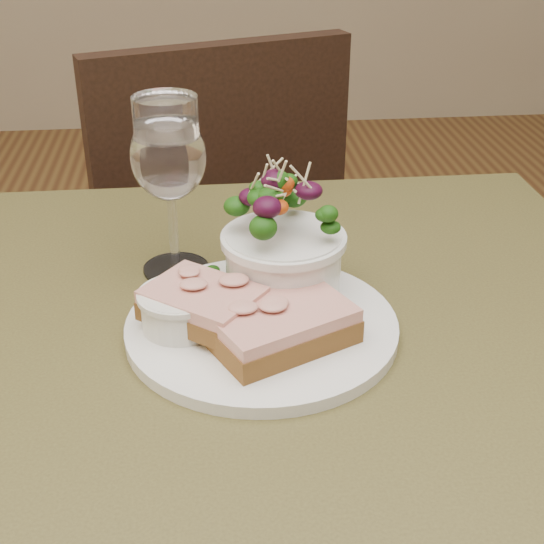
{
  "coord_description": "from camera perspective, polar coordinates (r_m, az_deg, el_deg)",
  "views": [
    {
      "loc": [
        -0.04,
        -0.56,
        1.14
      ],
      "look_at": [
        0.02,
        0.04,
        0.81
      ],
      "focal_mm": 50.0,
      "sensor_mm": 36.0,
      "label": 1
    }
  ],
  "objects": [
    {
      "name": "sandwich_front",
      "position": [
        0.67,
        0.43,
        -3.82
      ],
      "size": [
        0.15,
        0.14,
        0.03
      ],
      "rotation": [
        0.0,
        0.0,
        0.45
      ],
      "color": "#4B2E14",
      "rests_on": "dinner_plate"
    },
    {
      "name": "ramekin",
      "position": [
        0.69,
        -6.94,
        -2.7
      ],
      "size": [
        0.07,
        0.07,
        0.04
      ],
      "color": "silver",
      "rests_on": "dinner_plate"
    },
    {
      "name": "garnish",
      "position": [
        0.76,
        -5.9,
        -0.42
      ],
      "size": [
        0.05,
        0.04,
        0.02
      ],
      "color": "#0F3509",
      "rests_on": "dinner_plate"
    },
    {
      "name": "cafe_table",
      "position": [
        0.74,
        -1.09,
        -12.52
      ],
      "size": [
        0.8,
        0.8,
        0.75
      ],
      "color": "#40371B",
      "rests_on": "ground"
    },
    {
      "name": "salad_bowl",
      "position": [
        0.72,
        0.88,
        2.72
      ],
      "size": [
        0.11,
        0.11,
        0.13
      ],
      "color": "white",
      "rests_on": "dinner_plate"
    },
    {
      "name": "dinner_plate",
      "position": [
        0.71,
        -0.78,
        -4.11
      ],
      "size": [
        0.25,
        0.25,
        0.01
      ],
      "primitive_type": "cylinder",
      "color": "white",
      "rests_on": "cafe_table"
    },
    {
      "name": "wine_glass",
      "position": [
        0.77,
        -7.79,
        8.24
      ],
      "size": [
        0.08,
        0.08,
        0.18
      ],
      "color": "white",
      "rests_on": "cafe_table"
    },
    {
      "name": "sandwich_back",
      "position": [
        0.69,
        -5.2,
        -2.37
      ],
      "size": [
        0.12,
        0.12,
        0.03
      ],
      "rotation": [
        0.0,
        0.0,
        -0.67
      ],
      "color": "#4B2E14",
      "rests_on": "dinner_plate"
    },
    {
      "name": "chair_far",
      "position": [
        1.55,
        -5.49,
        -4.51
      ],
      "size": [
        0.53,
        0.53,
        0.9
      ],
      "rotation": [
        0.0,
        0.0,
        3.47
      ],
      "color": "black",
      "rests_on": "ground"
    }
  ]
}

